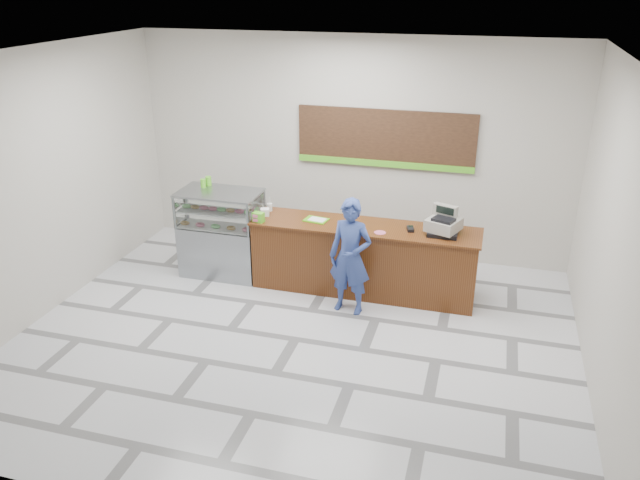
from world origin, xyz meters
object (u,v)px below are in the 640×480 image
(serving_tray, at_px, (316,220))
(customer, at_px, (350,257))
(cash_register, at_px, (444,224))
(display_case, at_px, (222,232))
(sales_counter, at_px, (364,259))

(serving_tray, distance_m, customer, 0.93)
(customer, bearing_deg, cash_register, 36.59)
(cash_register, relative_size, serving_tray, 1.47)
(serving_tray, bearing_deg, display_case, -170.60)
(display_case, bearing_deg, serving_tray, 0.30)
(cash_register, xyz_separation_m, customer, (-1.15, -0.62, -0.36))
(sales_counter, relative_size, display_case, 2.45)
(cash_register, height_order, serving_tray, cash_register)
(display_case, relative_size, customer, 0.82)
(customer, bearing_deg, serving_tray, 144.91)
(sales_counter, distance_m, serving_tray, 0.89)
(customer, bearing_deg, display_case, 172.46)
(sales_counter, height_order, cash_register, cash_register)
(serving_tray, height_order, customer, customer)
(display_case, height_order, cash_register, cash_register)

